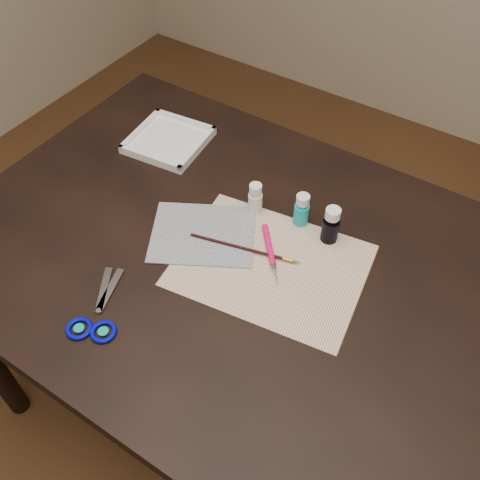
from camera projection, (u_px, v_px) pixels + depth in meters
The scene contains 11 objects.
ground at pixel (240, 405), 1.73m from camera, with size 3.50×3.50×0.02m, color #422614.
table at pixel (240, 344), 1.44m from camera, with size 1.30×0.90×0.75m, color black.
paper at pixel (271, 265), 1.14m from camera, with size 0.39×0.30×0.00m, color silver.
canvas at pixel (203, 234), 1.20m from camera, with size 0.23×0.18×0.00m, color black.
paint_bottle_white at pixel (255, 198), 1.22m from camera, with size 0.03×0.03×0.08m, color silver.
paint_bottle_cyan at pixel (302, 210), 1.20m from camera, with size 0.03×0.03×0.08m, color #11A6AD.
paint_bottle_navy at pixel (331, 225), 1.16m from camera, with size 0.04×0.04×0.09m, color black.
paintbrush at pixel (245, 248), 1.16m from camera, with size 0.26×0.01×0.01m, color black, non-canonical shape.
craft_knife at pixel (271, 254), 1.15m from camera, with size 0.17×0.01×0.01m, color #EC0962, non-canonical shape.
scissors at pixel (98, 303), 1.07m from camera, with size 0.20×0.10×0.01m, color silver, non-canonical shape.
palette_tray at pixel (168, 140), 1.41m from camera, with size 0.19×0.19×0.02m, color white.
Camera 1 is at (0.41, -0.62, 1.64)m, focal length 40.00 mm.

